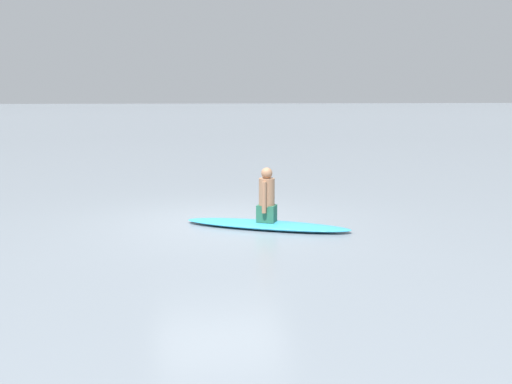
{
  "coord_description": "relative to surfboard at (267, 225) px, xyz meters",
  "views": [
    {
      "loc": [
        10.56,
        -1.09,
        2.36
      ],
      "look_at": [
        0.34,
        0.64,
        0.63
      ],
      "focal_mm": 40.08,
      "sensor_mm": 36.0,
      "label": 1
    }
  ],
  "objects": [
    {
      "name": "person_paddler",
      "position": [
        -0.0,
        0.0,
        0.51
      ],
      "size": [
        0.42,
        0.41,
        0.99
      ],
      "rotation": [
        0.0,
        0.0,
        1.11
      ],
      "color": "#26664C",
      "rests_on": "surfboard"
    },
    {
      "name": "surfboard",
      "position": [
        0.0,
        0.0,
        0.0
      ],
      "size": [
        1.96,
        3.06,
        0.12
      ],
      "primitive_type": "ellipsoid",
      "rotation": [
        0.0,
        0.0,
        1.11
      ],
      "color": "#339EC6",
      "rests_on": "ground"
    },
    {
      "name": "ground_plane",
      "position": [
        -0.58,
        -0.79,
        -0.06
      ],
      "size": [
        400.0,
        400.0,
        0.0
      ],
      "primitive_type": "plane",
      "color": "gray"
    }
  ]
}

